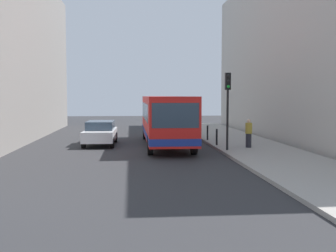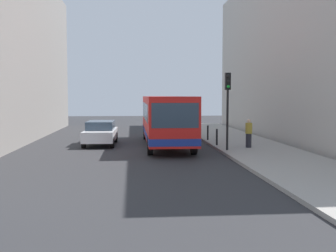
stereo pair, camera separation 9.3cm
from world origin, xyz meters
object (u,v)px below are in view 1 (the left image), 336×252
(bollard_near, at_px, (217,137))
(bollard_mid, at_px, (208,133))
(car_beside_bus, at_px, (100,132))
(pedestrian_near_signal, at_px, (249,133))
(bus, at_px, (166,117))
(bollard_farthest, at_px, (194,126))
(traffic_light, at_px, (228,96))
(bollard_far, at_px, (200,129))

(bollard_near, bearing_deg, bollard_mid, 90.00)
(car_beside_bus, bearing_deg, pedestrian_near_signal, 161.09)
(bus, height_order, bollard_near, bus)
(bus, distance_m, pedestrian_near_signal, 5.19)
(bollard_near, xyz_separation_m, bollard_farthest, (0.00, 8.63, 0.00))
(bus, bearing_deg, pedestrian_near_signal, 150.21)
(traffic_light, xyz_separation_m, bollard_mid, (-0.10, 5.09, -2.38))
(car_beside_bus, relative_size, bollard_mid, 4.69)
(bollard_far, bearing_deg, bollard_farthest, 90.00)
(car_beside_bus, xyz_separation_m, bollard_far, (6.88, 3.84, -0.16))
(car_beside_bus, relative_size, traffic_light, 1.09)
(car_beside_bus, bearing_deg, traffic_light, 151.11)
(car_beside_bus, height_order, bollard_near, car_beside_bus)
(bollard_near, bearing_deg, pedestrian_near_signal, -39.24)
(bus, distance_m, bollard_farthest, 7.96)
(bus, bearing_deg, bollard_farthest, -111.45)
(traffic_light, distance_m, pedestrian_near_signal, 2.69)
(bollard_mid, distance_m, bollard_farthest, 5.75)
(bollard_mid, bearing_deg, bollard_far, 90.00)
(bollard_farthest, distance_m, pedestrian_near_signal, 10.01)
(bollard_near, height_order, bollard_mid, same)
(bus, relative_size, bollard_farthest, 11.61)
(bollard_near, relative_size, bollard_mid, 1.00)
(car_beside_bus, distance_m, bollard_farthest, 9.62)
(pedestrian_near_signal, bearing_deg, car_beside_bus, 118.65)
(traffic_light, bearing_deg, bollard_farthest, 90.53)
(traffic_light, distance_m, bollard_farthest, 11.10)
(bollard_far, xyz_separation_m, pedestrian_near_signal, (1.54, -7.01, 0.32))
(bus, height_order, bollard_mid, bus)
(bollard_near, xyz_separation_m, pedestrian_near_signal, (1.54, -1.26, 0.32))
(bollard_farthest, xyz_separation_m, pedestrian_near_signal, (1.54, -9.88, 0.32))
(bus, height_order, car_beside_bus, bus)
(bollard_far, bearing_deg, car_beside_bus, -150.86)
(car_beside_bus, xyz_separation_m, bollard_mid, (6.88, 0.96, -0.16))
(traffic_light, xyz_separation_m, bollard_near, (-0.10, 2.22, -2.38))
(bollard_mid, height_order, bollard_far, same)
(bus, bearing_deg, traffic_light, 130.60)
(traffic_light, relative_size, bollard_farthest, 4.32)
(bollard_near, height_order, bollard_farthest, same)
(car_beside_bus, relative_size, bollard_farthest, 4.69)
(bollard_mid, relative_size, pedestrian_near_signal, 0.60)
(bollard_near, distance_m, bollard_mid, 2.88)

